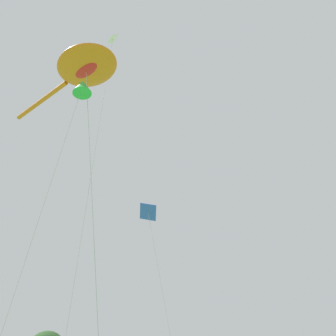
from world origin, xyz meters
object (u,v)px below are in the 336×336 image
at_px(big_show_kite, 85,68).
at_px(small_kite_triangle_green, 149,218).
at_px(small_kite_tiny_distant, 109,65).
at_px(small_kite_delta_white, 82,88).

relative_size(big_show_kite, small_kite_triangle_green, 1.77).
height_order(big_show_kite, small_kite_triangle_green, big_show_kite).
bearing_deg(small_kite_triangle_green, big_show_kite, 118.22).
bearing_deg(small_kite_triangle_green, small_kite_tiny_distant, 86.26).
xyz_separation_m(big_show_kite, small_kite_delta_white, (-0.69, -0.84, -2.31)).
bearing_deg(small_kite_tiny_distant, big_show_kite, 20.15).
height_order(small_kite_tiny_distant, small_kite_delta_white, small_kite_tiny_distant).
height_order(big_show_kite, small_kite_tiny_distant, small_kite_tiny_distant).
distance_m(big_show_kite, small_kite_delta_white, 2.55).
relative_size(small_kite_tiny_distant, small_kite_triangle_green, 2.29).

